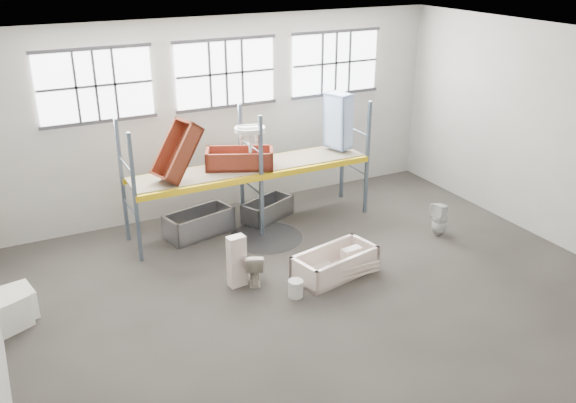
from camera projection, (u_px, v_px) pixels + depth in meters
floor at (321, 291)px, 12.80m from camera, size 12.00×10.00×0.10m
ceiling at (327, 40)px, 10.82m from camera, size 12.00×10.00×0.10m
wall_back at (226, 115)px, 15.96m from camera, size 12.00×0.10×5.00m
wall_front at (527, 302)px, 7.67m from camera, size 12.00×0.10×5.00m
wall_right at (549, 135)px, 14.34m from camera, size 0.10×10.00×5.00m
window_left at (95, 86)px, 14.11m from camera, size 2.60×0.04×1.60m
window_mid at (226, 73)px, 15.44m from camera, size 2.60×0.04×1.60m
window_right at (335, 63)px, 16.78m from camera, size 2.60×0.04×1.60m
rack_upright_la at (135, 199)px, 13.33m from camera, size 0.08×0.08×3.00m
rack_upright_lb at (122, 182)px, 14.31m from camera, size 0.08×0.08×3.00m
rack_upright_ma at (261, 177)px, 14.58m from camera, size 0.08×0.08×3.00m
rack_upright_mb at (241, 162)px, 15.57m from camera, size 0.08×0.08×3.00m
rack_upright_ra at (367, 159)px, 15.84m from camera, size 0.08×0.08×3.00m
rack_upright_rb at (343, 146)px, 16.82m from camera, size 0.08×0.08×3.00m
rack_beam_front at (261, 177)px, 14.58m from camera, size 6.00×0.10×0.14m
rack_beam_back at (241, 162)px, 15.57m from camera, size 6.00×0.10×0.14m
shelf_deck at (251, 166)px, 15.04m from camera, size 5.90×1.10×0.03m
wet_patch at (266, 237)px, 15.00m from camera, size 1.80×1.80×0.00m
bathtub_beige at (335, 263)px, 13.24m from camera, size 1.98×1.23×0.54m
cistern_spare at (351, 257)px, 13.48m from camera, size 0.46×0.25×0.42m
sink_in_tub at (320, 267)px, 13.29m from camera, size 0.51×0.51×0.17m
toilet_beige at (254, 267)px, 12.92m from camera, size 0.63×0.79×0.71m
cistern_tall at (237, 261)px, 12.71m from camera, size 0.39×0.27×1.12m
toilet_white at (440, 219)px, 14.99m from camera, size 0.46×0.46×0.84m
steel_tub_left at (199, 223)px, 15.06m from camera, size 1.77×1.13×0.60m
steel_tub_right at (267, 209)px, 15.96m from camera, size 1.51×1.14×0.50m
rust_tub_flat at (240, 159)px, 14.85m from camera, size 1.78×1.34×0.45m
rust_tub_tilted at (177, 151)px, 13.86m from camera, size 1.29×0.98×1.40m
sink_on_shelf at (250, 151)px, 14.50m from camera, size 0.83×0.71×0.63m
blue_tub_upright at (338, 121)px, 15.84m from camera, size 0.63×0.77×1.44m
bucket at (296, 289)px, 12.44m from camera, size 0.35×0.35×0.36m
carton_near at (5, 313)px, 11.37m from camera, size 0.94×0.89×0.64m
carton_far at (15, 304)px, 11.74m from camera, size 0.79×0.79×0.56m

